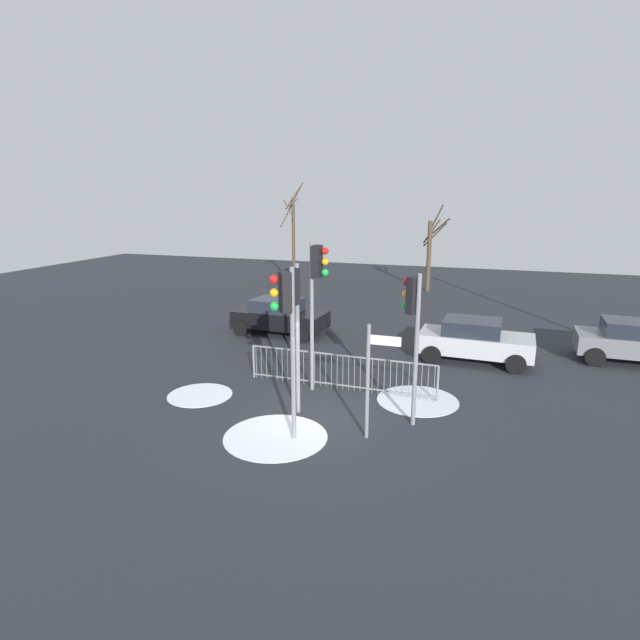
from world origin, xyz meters
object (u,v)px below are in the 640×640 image
(car_grey_trailing, at_px, (636,341))
(direction_sign_post, at_px, (371,375))
(bare_tree_centre, at_px, (430,251))
(bare_tree_left, at_px, (293,236))
(traffic_light_rear_left, at_px, (293,306))
(car_black_far, at_px, (280,316))
(car_silver_mid, at_px, (475,340))
(traffic_light_foreground_right, at_px, (286,316))
(traffic_light_mid_right, at_px, (316,283))
(traffic_light_mid_left, at_px, (413,315))

(car_grey_trailing, bearing_deg, direction_sign_post, -129.76)
(bare_tree_centre, bearing_deg, bare_tree_left, -177.79)
(direction_sign_post, distance_m, bare_tree_centre, 19.84)
(traffic_light_rear_left, distance_m, bare_tree_left, 20.11)
(traffic_light_rear_left, relative_size, car_black_far, 1.02)
(car_silver_mid, bearing_deg, traffic_light_foreground_right, -114.99)
(traffic_light_rear_left, relative_size, bare_tree_left, 0.63)
(traffic_light_mid_right, relative_size, car_silver_mid, 1.13)
(traffic_light_mid_left, bearing_deg, car_silver_mid, 22.30)
(traffic_light_rear_left, height_order, car_grey_trailing, traffic_light_rear_left)
(traffic_light_mid_left, height_order, traffic_light_foreground_right, traffic_light_foreground_right)
(traffic_light_rear_left, height_order, car_black_far, traffic_light_rear_left)
(car_grey_trailing, bearing_deg, car_black_far, -176.67)
(traffic_light_rear_left, distance_m, direction_sign_post, 2.67)
(traffic_light_foreground_right, relative_size, car_black_far, 1.05)
(traffic_light_foreground_right, relative_size, bare_tree_left, 0.64)
(direction_sign_post, relative_size, bare_tree_centre, 0.55)
(traffic_light_mid_left, distance_m, direction_sign_post, 1.85)
(car_silver_mid, bearing_deg, car_black_far, 174.27)
(traffic_light_mid_left, height_order, car_black_far, traffic_light_mid_left)
(car_silver_mid, xyz_separation_m, bare_tree_centre, (-3.07, 13.00, 1.60))
(direction_sign_post, relative_size, car_black_far, 0.72)
(direction_sign_post, height_order, car_silver_mid, direction_sign_post)
(traffic_light_mid_left, xyz_separation_m, traffic_light_foreground_right, (-2.57, -1.82, 0.19))
(bare_tree_left, bearing_deg, car_grey_trailing, -33.50)
(bare_tree_centre, bearing_deg, traffic_light_foreground_right, -92.47)
(traffic_light_mid_right, height_order, traffic_light_mid_left, traffic_light_mid_right)
(car_silver_mid, bearing_deg, traffic_light_rear_left, -122.57)
(car_silver_mid, relative_size, car_black_far, 1.00)
(traffic_light_mid_right, xyz_separation_m, car_black_far, (-3.47, 5.49, -2.45))
(bare_tree_left, relative_size, bare_tree_centre, 1.26)
(car_silver_mid, distance_m, bare_tree_centre, 13.45)
(traffic_light_foreground_right, height_order, bare_tree_left, bare_tree_left)
(traffic_light_foreground_right, distance_m, bare_tree_left, 21.55)
(car_black_far, bearing_deg, car_grey_trailing, 5.09)
(car_grey_trailing, bearing_deg, car_silver_mid, -162.01)
(traffic_light_rear_left, xyz_separation_m, direction_sign_post, (2.19, -0.72, -1.35))
(car_black_far, height_order, bare_tree_centre, bare_tree_centre)
(car_grey_trailing, xyz_separation_m, bare_tree_left, (-16.85, 11.15, 2.28))
(traffic_light_foreground_right, xyz_separation_m, car_silver_mid, (3.95, 7.47, -2.24))
(traffic_light_rear_left, bearing_deg, traffic_light_mid_left, -149.83)
(traffic_light_rear_left, bearing_deg, car_black_far, -42.60)
(car_grey_trailing, bearing_deg, traffic_light_mid_left, -130.89)
(traffic_light_foreground_right, distance_m, car_silver_mid, 8.75)
(traffic_light_mid_left, bearing_deg, direction_sign_post, -177.48)
(car_grey_trailing, distance_m, bare_tree_centre, 14.27)
(traffic_light_rear_left, bearing_deg, traffic_light_mid_right, -68.57)
(traffic_light_rear_left, xyz_separation_m, car_grey_trailing, (9.57, 7.60, -2.15))
(traffic_light_mid_right, bearing_deg, traffic_light_foreground_right, 13.68)
(traffic_light_rear_left, distance_m, car_silver_mid, 7.77)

